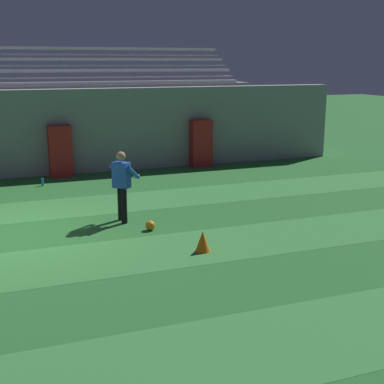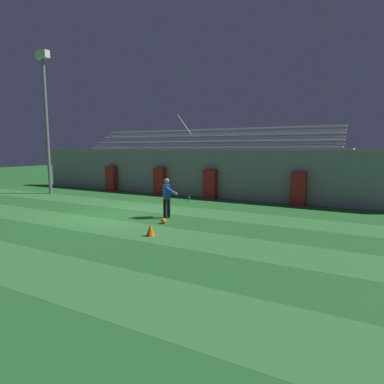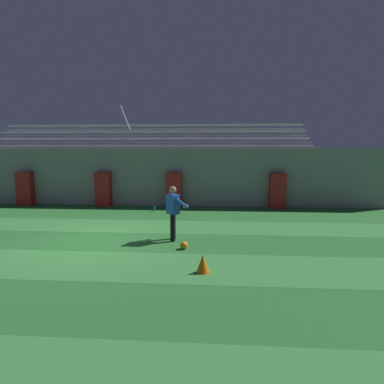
# 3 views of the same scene
# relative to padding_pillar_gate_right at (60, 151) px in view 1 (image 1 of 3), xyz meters

# --- Properties ---
(ground_plane) EXTENTS (80.00, 80.00, 0.00)m
(ground_plane) POSITION_rel_padding_pillar_gate_right_xyz_m (-1.74, -5.95, -0.83)
(ground_plane) COLOR #286B2D
(turf_stripe_mid) EXTENTS (28.00, 1.99, 0.01)m
(turf_stripe_mid) POSITION_rel_padding_pillar_gate_right_xyz_m (-1.74, -7.97, -0.83)
(turf_stripe_mid) COLOR #38843D
(turf_stripe_mid) RESTS_ON ground
(turf_stripe_far) EXTENTS (28.00, 1.99, 0.01)m
(turf_stripe_far) POSITION_rel_padding_pillar_gate_right_xyz_m (-1.74, -3.99, -0.83)
(turf_stripe_far) COLOR #38843D
(turf_stripe_far) RESTS_ON ground
(back_wall) EXTENTS (24.00, 0.60, 2.80)m
(back_wall) POSITION_rel_padding_pillar_gate_right_xyz_m (-1.74, 0.55, 0.57)
(back_wall) COLOR gray
(back_wall) RESTS_ON ground
(padding_pillar_gate_right) EXTENTS (0.74, 0.44, 1.67)m
(padding_pillar_gate_right) POSITION_rel_padding_pillar_gate_right_xyz_m (0.00, 0.00, 0.00)
(padding_pillar_gate_right) COLOR #B21E1E
(padding_pillar_gate_right) RESTS_ON ground
(padding_pillar_far_right) EXTENTS (0.74, 0.44, 1.67)m
(padding_pillar_far_right) POSITION_rel_padding_pillar_gate_right_xyz_m (4.92, 0.00, 0.00)
(padding_pillar_far_right) COLOR #B21E1E
(padding_pillar_far_right) RESTS_ON ground
(bleacher_stand) EXTENTS (18.00, 3.35, 5.03)m
(bleacher_stand) POSITION_rel_padding_pillar_gate_right_xyz_m (-1.74, 2.54, 0.66)
(bleacher_stand) COLOR gray
(bleacher_stand) RESTS_ON ground
(goalkeeper) EXTENTS (0.74, 0.74, 1.67)m
(goalkeeper) POSITION_rel_padding_pillar_gate_right_xyz_m (0.71, -5.68, 0.12)
(goalkeeper) COLOR black
(goalkeeper) RESTS_ON ground
(soccer_ball) EXTENTS (0.22, 0.22, 0.22)m
(soccer_ball) POSITION_rel_padding_pillar_gate_right_xyz_m (1.12, -6.58, -0.72)
(soccer_ball) COLOR orange
(soccer_ball) RESTS_ON ground
(traffic_cone) EXTENTS (0.30, 0.30, 0.42)m
(traffic_cone) POSITION_rel_padding_pillar_gate_right_xyz_m (1.71, -8.26, -0.62)
(traffic_cone) COLOR orange
(traffic_cone) RESTS_ON ground
(water_bottle) EXTENTS (0.07, 0.07, 0.24)m
(water_bottle) POSITION_rel_padding_pillar_gate_right_xyz_m (-0.72, -1.22, -0.71)
(water_bottle) COLOR #1E8CD8
(water_bottle) RESTS_ON ground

